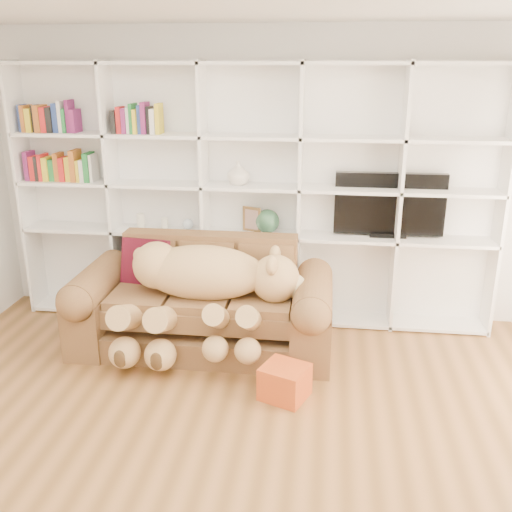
# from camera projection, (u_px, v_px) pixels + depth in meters

# --- Properties ---
(floor) EXTENTS (5.00, 5.00, 0.00)m
(floor) POSITION_uv_depth(u_px,v_px,m) (202.00, 476.00, 3.46)
(floor) COLOR brown
(floor) RESTS_ON ground
(wall_back) EXTENTS (5.00, 0.02, 2.70)m
(wall_back) POSITION_uv_depth(u_px,v_px,m) (255.00, 177.00, 5.37)
(wall_back) COLOR white
(wall_back) RESTS_ON floor
(bookshelf) EXTENTS (4.43, 0.35, 2.40)m
(bookshelf) POSITION_uv_depth(u_px,v_px,m) (227.00, 184.00, 5.28)
(bookshelf) COLOR white
(bookshelf) RESTS_ON floor
(sofa) EXTENTS (2.21, 0.95, 0.93)m
(sofa) POSITION_uv_depth(u_px,v_px,m) (204.00, 308.00, 4.96)
(sofa) COLOR brown
(sofa) RESTS_ON floor
(teddy_bear) EXTENTS (1.54, 0.87, 0.89)m
(teddy_bear) POSITION_uv_depth(u_px,v_px,m) (203.00, 286.00, 4.69)
(teddy_bear) COLOR #DFC16F
(teddy_bear) RESTS_ON sofa
(throw_pillow) EXTENTS (0.46, 0.30, 0.45)m
(throw_pillow) POSITION_uv_depth(u_px,v_px,m) (147.00, 263.00, 5.06)
(throw_pillow) COLOR #510D1B
(throw_pillow) RESTS_ON sofa
(gift_box) EXTENTS (0.41, 0.40, 0.25)m
(gift_box) POSITION_uv_depth(u_px,v_px,m) (285.00, 382.00, 4.23)
(gift_box) COLOR #C44B1A
(gift_box) RESTS_ON floor
(tv) EXTENTS (0.98, 0.18, 0.58)m
(tv) POSITION_uv_depth(u_px,v_px,m) (389.00, 205.00, 5.15)
(tv) COLOR black
(tv) RESTS_ON bookshelf
(picture_frame) EXTENTS (0.18, 0.09, 0.23)m
(picture_frame) POSITION_uv_depth(u_px,v_px,m) (252.00, 219.00, 5.30)
(picture_frame) COLOR brown
(picture_frame) RESTS_ON bookshelf
(green_vase) EXTENTS (0.22, 0.22, 0.22)m
(green_vase) POSITION_uv_depth(u_px,v_px,m) (267.00, 221.00, 5.29)
(green_vase) COLOR #2C563A
(green_vase) RESTS_ON bookshelf
(figurine_tall) EXTENTS (0.08, 0.08, 0.14)m
(figurine_tall) POSITION_uv_depth(u_px,v_px,m) (141.00, 221.00, 5.45)
(figurine_tall) COLOR silver
(figurine_tall) RESTS_ON bookshelf
(figurine_short) EXTENTS (0.08, 0.08, 0.11)m
(figurine_short) POSITION_uv_depth(u_px,v_px,m) (165.00, 223.00, 5.43)
(figurine_short) COLOR silver
(figurine_short) RESTS_ON bookshelf
(snow_globe) EXTENTS (0.10, 0.10, 0.10)m
(snow_globe) POSITION_uv_depth(u_px,v_px,m) (188.00, 224.00, 5.40)
(snow_globe) COLOR silver
(snow_globe) RESTS_ON bookshelf
(shelf_vase) EXTENTS (0.23, 0.23, 0.21)m
(shelf_vase) POSITION_uv_depth(u_px,v_px,m) (238.00, 173.00, 5.18)
(shelf_vase) COLOR silver
(shelf_vase) RESTS_ON bookshelf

